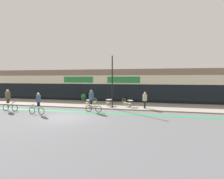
{
  "coord_description": "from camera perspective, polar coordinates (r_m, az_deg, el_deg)",
  "views": [
    {
      "loc": [
        7.18,
        -13.33,
        3.35
      ],
      "look_at": [
        2.63,
        6.04,
        2.04
      ],
      "focal_mm": 28.0,
      "sensor_mm": 36.0,
      "label": 1
    }
  ],
  "objects": [
    {
      "name": "cafe_chair_2_near",
      "position": [
        19.12,
        5.77,
        -4.41
      ],
      "size": [
        0.44,
        0.59,
        0.9
      ],
      "rotation": [
        0.0,
        0.0,
        1.68
      ],
      "color": "beige",
      "rests_on": "sidewalk_slab"
    },
    {
      "name": "pedestrian_near_end",
      "position": [
        18.93,
        10.67,
        -2.92
      ],
      "size": [
        0.54,
        0.54,
        1.76
      ],
      "rotation": [
        0.0,
        0.0,
        3.36
      ],
      "color": "black",
      "rests_on": "sidewalk_slab"
    },
    {
      "name": "cafe_chair_2_side",
      "position": [
        19.82,
        4.18,
        -4.11
      ],
      "size": [
        0.58,
        0.4,
        0.9
      ],
      "rotation": [
        0.0,
        0.0,
        -0.01
      ],
      "color": "beige",
      "rests_on": "sidewalk_slab"
    },
    {
      "name": "sidewalk_slab",
      "position": [
        22.05,
        -5.97,
        -4.83
      ],
      "size": [
        40.0,
        5.5,
        0.12
      ],
      "primitive_type": "cube",
      "color": "gray",
      "rests_on": "ground"
    },
    {
      "name": "lamp_post",
      "position": [
        18.85,
        0.08,
        4.05
      ],
      "size": [
        0.26,
        0.26,
        5.82
      ],
      "color": "black",
      "rests_on": "sidewalk_slab"
    },
    {
      "name": "cyclist_1",
      "position": [
        17.38,
        -23.03,
        -3.78
      ],
      "size": [
        1.69,
        0.51,
        2.02
      ],
      "rotation": [
        0.0,
        0.0,
        3.07
      ],
      "color": "black",
      "rests_on": "ground"
    },
    {
      "name": "cyclist_0",
      "position": [
        17.26,
        -6.64,
        -3.04
      ],
      "size": [
        1.69,
        0.48,
        2.2
      ],
      "rotation": [
        0.0,
        0.0,
        -0.0
      ],
      "color": "black",
      "rests_on": "ground"
    },
    {
      "name": "cafe_chair_0_near",
      "position": [
        19.81,
        -8.08,
        -4.14
      ],
      "size": [
        0.42,
        0.59,
        0.9
      ],
      "rotation": [
        0.0,
        0.0,
        1.63
      ],
      "color": "beige",
      "rests_on": "sidewalk_slab"
    },
    {
      "name": "bistro_table_1",
      "position": [
        20.38,
        -0.93,
        -3.86
      ],
      "size": [
        0.76,
        0.76,
        0.73
      ],
      "color": "black",
      "rests_on": "sidewalk_slab"
    },
    {
      "name": "bistro_table_0",
      "position": [
        20.39,
        -7.45,
        -3.93
      ],
      "size": [
        0.76,
        0.76,
        0.7
      ],
      "color": "black",
      "rests_on": "sidewalk_slab"
    },
    {
      "name": "ground_plane",
      "position": [
        15.51,
        -14.9,
        -8.83
      ],
      "size": [
        120.0,
        120.0,
        0.0
      ],
      "primitive_type": "plane",
      "color": "#5B5B60"
    },
    {
      "name": "planter_pot",
      "position": [
        24.28,
        -9.31,
        -2.51
      ],
      "size": [
        0.71,
        0.71,
        1.09
      ],
      "color": "#4C4C51",
      "rests_on": "sidewalk_slab"
    },
    {
      "name": "bistro_table_2",
      "position": [
        19.73,
        5.98,
        -4.14
      ],
      "size": [
        0.64,
        0.64,
        0.74
      ],
      "color": "black",
      "rests_on": "sidewalk_slab"
    },
    {
      "name": "cyclist_2",
      "position": [
        20.56,
        -30.76,
        -2.49
      ],
      "size": [
        1.74,
        0.51,
        2.2
      ],
      "rotation": [
        0.0,
        0.0,
        0.04
      ],
      "color": "black",
      "rests_on": "ground"
    },
    {
      "name": "cafe_chair_0_side",
      "position": [
        20.18,
        -5.78,
        -3.98
      ],
      "size": [
        0.58,
        0.41,
        0.9
      ],
      "rotation": [
        0.0,
        0.0,
        3.12
      ],
      "color": "beige",
      "rests_on": "sidewalk_slab"
    },
    {
      "name": "storefront_facade",
      "position": [
        26.31,
        -2.63,
        1.43
      ],
      "size": [
        40.0,
        4.06,
        4.56
      ],
      "color": "#7F6656",
      "rests_on": "ground"
    },
    {
      "name": "cafe_chair_1_near",
      "position": [
        19.78,
        -1.36,
        -4.11
      ],
      "size": [
        0.42,
        0.58,
        0.9
      ],
      "rotation": [
        0.0,
        0.0,
        1.61
      ],
      "color": "beige",
      "rests_on": "sidewalk_slab"
    },
    {
      "name": "bike_lane_stripe",
      "position": [
        17.71,
        -11.05,
        -7.19
      ],
      "size": [
        36.0,
        0.7,
        0.01
      ],
      "primitive_type": "cube",
      "color": "#2D844C",
      "rests_on": "ground"
    }
  ]
}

